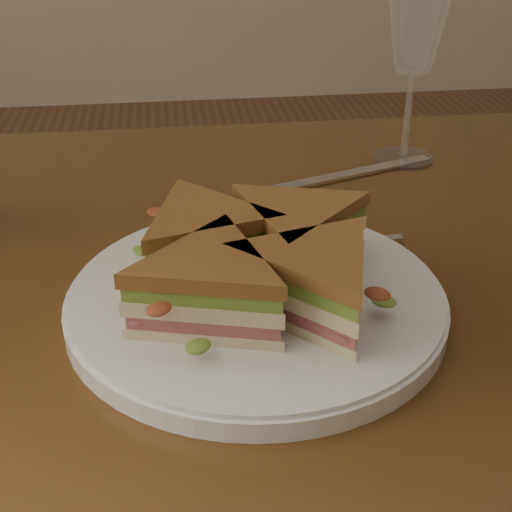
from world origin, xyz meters
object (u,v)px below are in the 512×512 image
object	(u,v)px
table	(277,360)
spoon	(261,248)
sandwich_wedges	(256,262)
knife	(347,175)
plate	(256,302)
wine_glass	(417,25)

from	to	relation	value
table	spoon	xyz separation A→B (m)	(-0.01, 0.04, 0.10)
sandwich_wedges	knife	distance (m)	0.30
table	plate	distance (m)	0.13
sandwich_wedges	knife	world-z (taller)	sandwich_wedges
table	sandwich_wedges	world-z (taller)	sandwich_wedges
plate	spoon	size ratio (longest dim) A/B	1.65
plate	wine_glass	xyz separation A→B (m)	(0.22, 0.30, 0.15)
table	sandwich_wedges	distance (m)	0.16
sandwich_wedges	knife	bearing A→B (deg)	61.77
table	plate	bearing A→B (deg)	-115.41
knife	wine_glass	xyz separation A→B (m)	(0.08, 0.04, 0.16)
table	knife	size ratio (longest dim) A/B	5.79
sandwich_wedges	wine_glass	xyz separation A→B (m)	(0.22, 0.30, 0.11)
wine_glass	knife	bearing A→B (deg)	-151.07
plate	sandwich_wedges	distance (m)	0.04
plate	spoon	xyz separation A→B (m)	(0.02, 0.09, -0.00)
sandwich_wedges	knife	size ratio (longest dim) A/B	1.29
sandwich_wedges	spoon	size ratio (longest dim) A/B	1.45
table	knife	world-z (taller)	knife
spoon	knife	world-z (taller)	spoon
plate	spoon	world-z (taller)	plate
table	wine_glass	distance (m)	0.40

